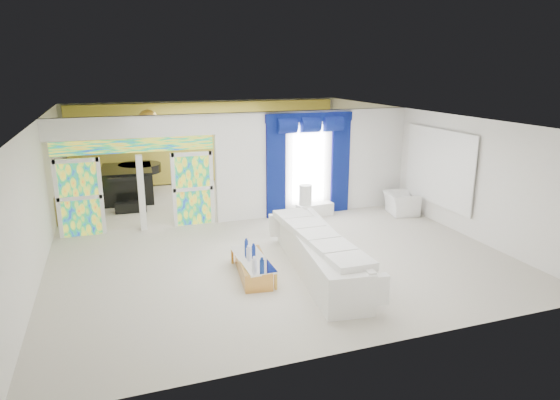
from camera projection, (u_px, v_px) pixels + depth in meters
name	position (u px, v px, depth m)	size (l,w,h in m)	color
floor	(255.00, 230.00, 12.95)	(12.00, 12.00, 0.00)	#B7AF9E
dividing_wall	(315.00, 162.00, 14.15)	(5.70, 0.18, 3.00)	white
dividing_header	(133.00, 127.00, 12.24)	(4.30, 0.18, 0.55)	white
stained_panel_left	(80.00, 198.00, 12.24)	(0.95, 0.04, 2.00)	#994C3F
stained_panel_right	(193.00, 189.00, 13.15)	(0.95, 0.04, 2.00)	#994C3F
stained_transom	(135.00, 146.00, 12.36)	(4.00, 0.05, 0.35)	#994C3F
window_pane	(308.00, 165.00, 13.99)	(1.00, 0.02, 2.30)	white
blue_drape_left	(276.00, 169.00, 13.66)	(0.55, 0.10, 2.80)	#0A044C
blue_drape_right	(340.00, 165.00, 14.30)	(0.55, 0.10, 2.80)	#0A044C
blue_pelmet	(310.00, 117.00, 13.60)	(2.60, 0.12, 0.25)	#0A044C
wall_mirror	(439.00, 167.00, 13.21)	(0.04, 2.70, 1.90)	white
gold_curtains	(209.00, 142.00, 17.93)	(9.70, 0.12, 2.90)	gold
white_sofa	(319.00, 255.00, 10.15)	(0.87, 4.05, 0.77)	white
coffee_table	(253.00, 268.00, 10.05)	(0.55, 1.64, 0.36)	gold
console_table	(315.00, 210.00, 14.11)	(1.08, 0.34, 0.36)	white
table_lamp	(305.00, 195.00, 13.89)	(0.36, 0.36, 0.58)	silver
armchair	(401.00, 203.00, 14.28)	(0.97, 0.85, 0.63)	white
grand_piano	(128.00, 183.00, 15.85)	(1.56, 2.04, 1.03)	black
piano_bench	(131.00, 207.00, 14.49)	(0.90, 0.35, 0.30)	black
tv_console	(66.00, 210.00, 13.39)	(0.53, 0.49, 0.78)	#A27951
chandelier	(148.00, 120.00, 14.62)	(0.60, 0.60, 0.60)	gold
decanters	(253.00, 255.00, 9.97)	(0.20, 1.23, 0.27)	navy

